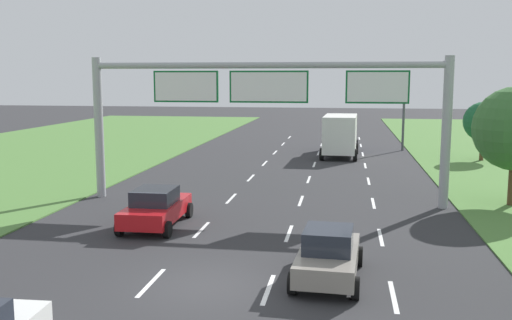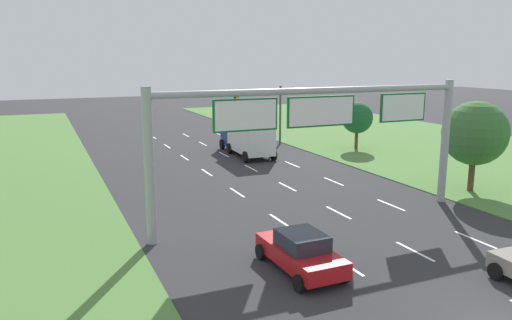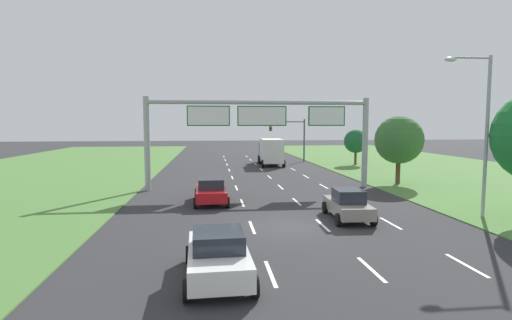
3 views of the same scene
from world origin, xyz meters
The scene contains 13 objects.
ground_plane centered at (0.00, 0.00, 0.00)m, with size 200.00×200.00×0.00m, color #2D2D30.
lane_dashes_inner_left centered at (-1.75, 12.00, 0.00)m, with size 0.14×62.40×0.01m.
lane_dashes_inner_right centered at (1.75, 12.00, 0.00)m, with size 0.14×62.40×0.01m.
lane_dashes_slip centered at (5.25, 12.00, 0.00)m, with size 0.14×62.40×0.01m.
car_near_red centered at (-3.49, -6.27, 0.80)m, with size 2.27×4.29×1.60m.
car_lead_silver centered at (-3.71, 6.26, 0.78)m, with size 2.18×4.37×1.58m.
car_mid_lane centered at (3.41, 1.09, 0.77)m, with size 2.16×4.06×1.59m.
box_truck centered at (3.50, 29.00, 1.72)m, with size 2.90×7.63×3.18m.
sign_gantry centered at (0.11, 11.48, 4.97)m, with size 17.24×0.44×7.00m.
traffic_light_mast centered at (6.64, 32.87, 3.87)m, with size 4.76×0.49×5.60m.
street_lamp centered at (10.28, 0.60, 5.08)m, with size 2.61×0.32×8.50m.
roadside_tree_mid centered at (11.65, 12.38, 3.66)m, with size 3.92×3.92×5.63m.
roadside_tree_far centered at (13.64, 27.50, 2.88)m, with size 2.82×2.82×4.30m.
Camera 3 is at (-3.68, -18.79, 4.99)m, focal length 28.00 mm.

